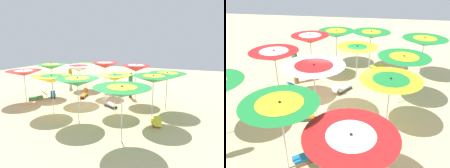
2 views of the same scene
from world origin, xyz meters
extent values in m
cube|color=beige|center=(0.00, 0.00, -0.02)|extent=(39.34, 39.34, 0.04)
cylinder|color=silver|center=(-1.02, 4.18, 1.00)|extent=(0.05, 0.05, 2.00)
cone|color=#1E8C38|center=(-1.02, 4.18, 2.00)|extent=(2.15, 2.15, 0.40)
cone|color=yellow|center=(-1.02, 4.18, 2.09)|extent=(1.21, 1.21, 0.23)
sphere|color=black|center=(-1.02, 4.18, 2.23)|extent=(0.07, 0.07, 0.07)
cylinder|color=silver|center=(-1.96, 2.03, 1.12)|extent=(0.05, 0.05, 2.24)
cone|color=red|center=(-1.96, 2.03, 2.24)|extent=(1.93, 1.93, 0.42)
cone|color=white|center=(-1.96, 2.03, 2.34)|extent=(1.13, 1.13, 0.25)
sphere|color=black|center=(-1.96, 2.03, 2.49)|extent=(0.07, 0.07, 0.07)
cylinder|color=silver|center=(-2.75, -0.57, 1.12)|extent=(0.05, 0.05, 2.24)
cone|color=red|center=(-2.75, -0.57, 2.24)|extent=(2.03, 2.03, 0.43)
cone|color=white|center=(-2.75, -0.57, 2.33)|extent=(1.17, 1.17, 0.25)
sphere|color=black|center=(-2.75, -0.57, 2.48)|extent=(0.07, 0.07, 0.07)
cylinder|color=silver|center=(-3.97, -3.02, 0.99)|extent=(0.05, 0.05, 1.97)
cone|color=#1E8C38|center=(-3.97, -3.02, 1.97)|extent=(2.23, 2.23, 0.35)
cone|color=yellow|center=(-3.97, -3.02, 2.07)|extent=(1.10, 1.10, 0.17)
sphere|color=black|center=(-3.97, -3.02, 2.18)|extent=(0.07, 0.07, 0.07)
cylinder|color=silver|center=(1.02, 3.76, 1.07)|extent=(0.05, 0.05, 2.15)
cone|color=#1E8C38|center=(1.02, 3.76, 2.15)|extent=(2.12, 2.12, 0.35)
cone|color=yellow|center=(1.02, 3.76, 2.24)|extent=(1.08, 1.08, 0.18)
sphere|color=black|center=(1.02, 3.76, 2.35)|extent=(0.07, 0.07, 0.07)
cylinder|color=silver|center=(0.46, 1.47, 0.99)|extent=(0.05, 0.05, 1.98)
cone|color=yellow|center=(0.46, 1.47, 1.98)|extent=(1.94, 1.94, 0.36)
cone|color=#1E8C38|center=(0.46, 1.47, 2.08)|extent=(0.95, 0.95, 0.17)
sphere|color=black|center=(0.46, 1.47, 2.19)|extent=(0.07, 0.07, 0.07)
cylinder|color=silver|center=(-0.80, -1.63, 1.10)|extent=(0.05, 0.05, 2.19)
cone|color=white|center=(-0.80, -1.63, 2.19)|extent=(2.26, 2.26, 0.40)
cone|color=red|center=(-0.80, -1.63, 2.27)|extent=(1.39, 1.39, 0.25)
sphere|color=black|center=(-0.80, -1.63, 2.42)|extent=(0.07, 0.07, 0.07)
cylinder|color=silver|center=(-1.04, -4.16, 1.08)|extent=(0.05, 0.05, 2.16)
cone|color=#1E8C38|center=(-1.04, -4.16, 2.16)|extent=(2.10, 2.10, 0.36)
cone|color=yellow|center=(-1.04, -4.16, 2.24)|extent=(1.26, 1.26, 0.22)
sphere|color=black|center=(-1.04, -4.16, 2.37)|extent=(0.07, 0.07, 0.07)
cylinder|color=silver|center=(3.75, 3.08, 1.04)|extent=(0.05, 0.05, 2.07)
cone|color=#1E8C38|center=(3.75, 3.08, 2.07)|extent=(2.26, 2.26, 0.40)
cone|color=yellow|center=(3.75, 3.08, 2.18)|extent=(1.17, 1.17, 0.21)
sphere|color=black|center=(3.75, 3.08, 2.30)|extent=(0.07, 0.07, 0.07)
cylinder|color=silver|center=(2.49, 0.30, 1.01)|extent=(0.05, 0.05, 2.01)
cone|color=#1E8C38|center=(2.49, 0.30, 2.01)|extent=(2.17, 2.17, 0.41)
cone|color=yellow|center=(2.49, 0.30, 2.11)|extent=(1.20, 1.20, 0.23)
sphere|color=black|center=(2.49, 0.30, 2.25)|extent=(0.07, 0.07, 0.07)
cylinder|color=silver|center=(1.90, -1.75, 0.95)|extent=(0.05, 0.05, 1.90)
cone|color=yellow|center=(1.90, -1.75, 1.90)|extent=(2.13, 2.13, 0.43)
cone|color=#1E8C38|center=(1.90, -1.75, 2.00)|extent=(1.25, 1.25, 0.25)
sphere|color=black|center=(1.90, -1.75, 2.15)|extent=(0.07, 0.07, 0.07)
cylinder|color=silver|center=(0.91, -4.84, 0.96)|extent=(0.05, 0.05, 1.92)
cone|color=red|center=(0.91, -4.84, 1.92)|extent=(2.25, 2.25, 0.35)
cone|color=white|center=(0.91, -4.84, 2.01)|extent=(1.17, 1.17, 0.18)
sphere|color=black|center=(0.91, -4.84, 2.12)|extent=(0.07, 0.07, 0.07)
cube|color=olive|center=(-0.47, -3.88, 0.07)|extent=(0.72, 0.56, 0.14)
cube|color=olive|center=(-0.65, -3.64, 0.07)|extent=(0.72, 0.56, 0.14)
cube|color=#1972B7|center=(-0.56, -3.76, 0.19)|extent=(0.88, 0.77, 0.10)
cube|color=#1972B7|center=(-0.12, -3.43, 0.42)|extent=(0.39, 0.40, 0.38)
cube|color=#333338|center=(-0.22, 1.08, 0.07)|extent=(0.50, 0.78, 0.14)
cube|color=#333338|center=(0.03, 0.93, 0.07)|extent=(0.50, 0.78, 0.14)
cube|color=white|center=(-0.10, 1.00, 0.19)|extent=(0.73, 0.92, 0.10)
cube|color=white|center=(-0.40, 0.51, 0.43)|extent=(0.42, 0.42, 0.41)
cube|color=olive|center=(1.57, 3.89, 0.07)|extent=(0.79, 0.30, 0.14)
cube|color=olive|center=(1.47, 4.20, 0.07)|extent=(0.79, 0.30, 0.14)
cube|color=yellow|center=(1.52, 4.04, 0.19)|extent=(0.88, 0.57, 0.10)
cube|color=yellow|center=(2.09, 4.24, 0.42)|extent=(0.49, 0.44, 0.40)
cube|color=silver|center=(-2.53, -0.15, 0.07)|extent=(0.19, 0.86, 0.14)
cube|color=silver|center=(-2.86, -0.09, 0.07)|extent=(0.19, 0.86, 0.14)
cube|color=#1972B7|center=(-2.69, -0.12, 0.19)|extent=(0.48, 0.92, 0.10)
cube|color=#1972B7|center=(-2.58, 0.50, 0.41)|extent=(0.40, 0.48, 0.38)
cube|color=#333338|center=(-1.41, -1.53, 0.07)|extent=(0.96, 0.28, 0.14)
cube|color=#333338|center=(-1.34, -1.82, 0.07)|extent=(0.96, 0.28, 0.14)
cube|color=orange|center=(-1.37, -1.67, 0.19)|extent=(1.03, 0.54, 0.10)
cube|color=orange|center=(-2.00, -1.83, 0.42)|extent=(0.41, 0.38, 0.39)
cube|color=olive|center=(0.53, -4.31, 0.07)|extent=(0.77, 0.56, 0.14)
cube|color=olive|center=(0.37, -4.54, 0.07)|extent=(0.77, 0.56, 0.14)
cube|color=green|center=(0.45, -4.43, 0.19)|extent=(0.91, 0.76, 0.10)
cube|color=green|center=(-0.05, -4.08, 0.39)|extent=(0.44, 0.43, 0.34)
cylinder|color=beige|center=(-3.58, -4.27, 0.43)|extent=(0.24, 0.24, 0.87)
cylinder|color=orange|center=(-3.58, -4.27, 1.24)|extent=(0.30, 0.30, 0.76)
sphere|color=beige|center=(-3.58, -4.27, 1.74)|extent=(0.23, 0.23, 0.23)
cylinder|color=brown|center=(-2.67, 1.46, 0.43)|extent=(0.24, 0.24, 0.85)
cylinder|color=green|center=(-2.67, 1.46, 1.22)|extent=(0.30, 0.30, 0.75)
sphere|color=brown|center=(-2.67, 1.46, 1.71)|extent=(0.23, 0.23, 0.23)
sphere|color=yellow|center=(-6.09, 0.82, 0.17)|extent=(0.34, 0.34, 0.34)
camera|label=1|loc=(10.68, 5.52, 3.96)|focal=31.71mm
camera|label=2|loc=(1.31, -8.94, 5.47)|focal=36.94mm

